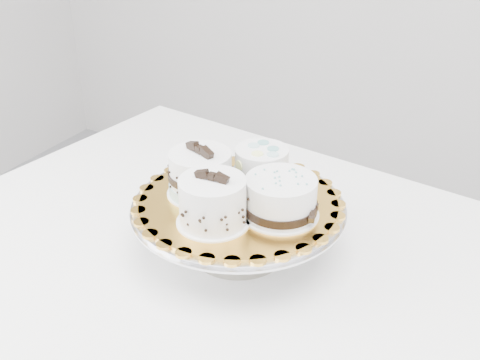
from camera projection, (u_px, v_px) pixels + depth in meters
The scene contains 7 objects.
table at pixel (260, 288), 1.10m from camera, with size 1.37×1.00×0.75m.
cake_stand at pixel (238, 219), 1.04m from camera, with size 0.37×0.37×0.10m.
cake_board at pixel (238, 202), 1.03m from camera, with size 0.34×0.34×0.01m, color gold.
cake_swirl at pixel (213, 203), 0.95m from camera, with size 0.12×0.12×0.09m.
cake_banded at pixel (201, 175), 1.03m from camera, with size 0.14×0.14×0.10m.
cake_dots at pixel (262, 166), 1.06m from camera, with size 0.12×0.12×0.07m.
cake_ribbon at pixel (281, 199), 0.97m from camera, with size 0.14×0.14×0.07m.
Camera 1 is at (0.50, -0.56, 1.38)m, focal length 45.00 mm.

